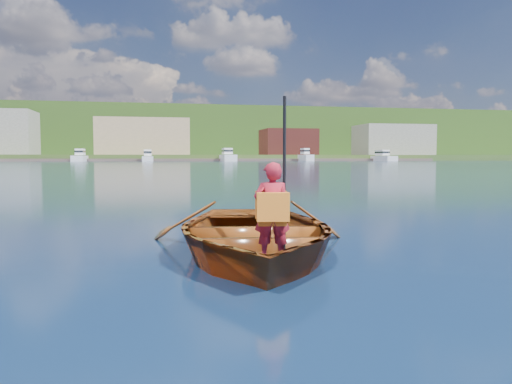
# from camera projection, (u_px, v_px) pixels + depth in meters

# --- Properties ---
(ground) EXTENTS (600.00, 600.00, 0.00)m
(ground) POSITION_uv_depth(u_px,v_px,m) (191.00, 249.00, 6.59)
(ground) COLOR #0E2542
(ground) RESTS_ON ground
(rowboat) EXTENTS (3.38, 4.37, 0.83)m
(rowboat) POSITION_uv_depth(u_px,v_px,m) (253.00, 233.00, 6.23)
(rowboat) COLOR brown
(rowboat) RESTS_ON ground
(child_paddler) EXTENTS (0.42, 0.37, 1.78)m
(child_paddler) POSITION_uv_depth(u_px,v_px,m) (272.00, 211.00, 5.31)
(child_paddler) COLOR #A71B2E
(child_paddler) RESTS_ON ground
(shoreline) EXTENTS (400.00, 140.00, 22.00)m
(shoreline) POSITION_uv_depth(u_px,v_px,m) (158.00, 138.00, 237.42)
(shoreline) COLOR #475D2B
(shoreline) RESTS_ON ground
(dock) EXTENTS (160.05, 6.95, 0.80)m
(dock) POSITION_uv_depth(u_px,v_px,m) (195.00, 160.00, 153.51)
(dock) COLOR brown
(dock) RESTS_ON ground
(waterfront_buildings) EXTENTS (202.00, 16.00, 14.00)m
(waterfront_buildings) POSITION_uv_depth(u_px,v_px,m) (135.00, 138.00, 166.03)
(waterfront_buildings) COLOR brown
(waterfront_buildings) RESTS_ON ground
(marina_yachts) EXTENTS (143.60, 13.25, 4.30)m
(marina_yachts) POSITION_uv_depth(u_px,v_px,m) (176.00, 157.00, 147.67)
(marina_yachts) COLOR white
(marina_yachts) RESTS_ON ground
(hillside_trees) EXTENTS (309.25, 88.11, 25.44)m
(hillside_trees) POSITION_uv_depth(u_px,v_px,m) (222.00, 124.00, 239.62)
(hillside_trees) COLOR #382314
(hillside_trees) RESTS_ON ground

